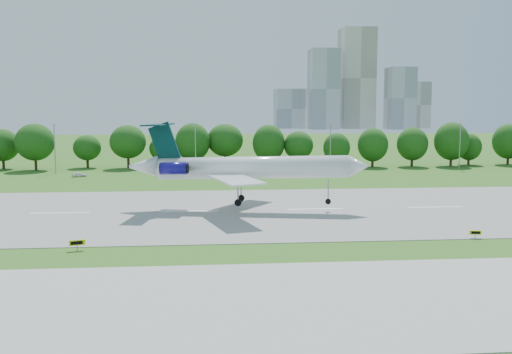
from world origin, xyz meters
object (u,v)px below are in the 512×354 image
at_px(service_vehicle_a, 186,169).
at_px(taxi_sign_left, 77,243).
at_px(airliner, 240,167).
at_px(service_vehicle_b, 79,174).

bearing_deg(service_vehicle_a, taxi_sign_left, -166.78).
xyz_separation_m(airliner, taxi_sign_left, (-20.11, -24.25, -6.06)).
bearing_deg(airliner, service_vehicle_a, 110.40).
bearing_deg(airliner, service_vehicle_b, 136.25).
bearing_deg(service_vehicle_b, airliner, -163.44).
distance_m(taxi_sign_left, service_vehicle_b, 74.00).
height_order(airliner, service_vehicle_a, airliner).
bearing_deg(service_vehicle_b, taxi_sign_left, 172.16).
height_order(service_vehicle_a, service_vehicle_b, service_vehicle_a).
bearing_deg(taxi_sign_left, service_vehicle_a, 67.02).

